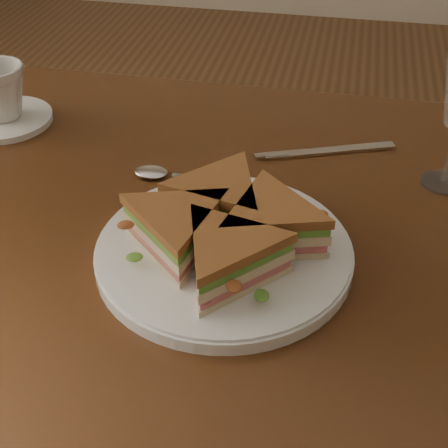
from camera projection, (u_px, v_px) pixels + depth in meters
name	position (u px, v px, depth m)	size (l,w,h in m)	color
table	(207.00, 276.00, 0.86)	(1.20, 0.80, 0.75)	#341A0B
plate	(224.00, 252.00, 0.73)	(0.30, 0.30, 0.02)	white
sandwich_wedges	(224.00, 227.00, 0.71)	(0.28, 0.28, 0.06)	beige
crisps_mound	(224.00, 230.00, 0.71)	(0.09, 0.09, 0.05)	orange
spoon	(167.00, 174.00, 0.87)	(0.18, 0.03, 0.01)	silver
knife	(320.00, 152.00, 0.93)	(0.21, 0.09, 0.00)	silver
saucer	(5.00, 119.00, 1.00)	(0.15, 0.15, 0.01)	white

